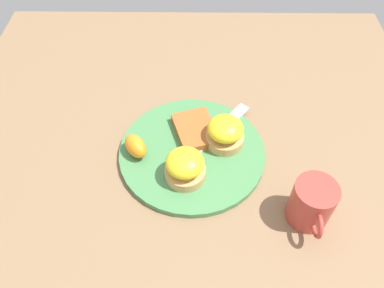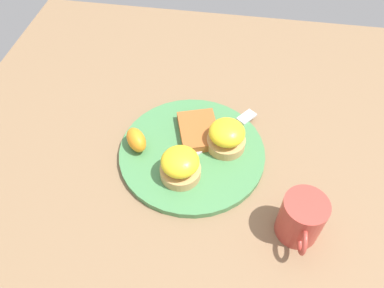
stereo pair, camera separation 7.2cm
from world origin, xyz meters
TOP-DOWN VIEW (x-y plane):
  - ground_plane at (0.00, 0.00)m, footprint 1.10×1.10m
  - plate at (0.00, 0.00)m, footprint 0.31×0.31m
  - sandwich_benedict_left at (0.07, -0.01)m, footprint 0.08×0.08m
  - sandwich_benedict_right at (-0.02, 0.07)m, footprint 0.08×0.08m
  - hashbrown_patty at (-0.05, 0.01)m, footprint 0.13×0.11m
  - orange_wedge at (0.01, -0.12)m, footprint 0.07×0.06m
  - fork at (-0.06, 0.06)m, footprint 0.18×0.14m
  - cup at (0.14, 0.21)m, footprint 0.11×0.08m

SIDE VIEW (x-z plane):
  - ground_plane at x=0.00m, z-range 0.00..0.00m
  - plate at x=0.00m, z-range 0.00..0.01m
  - fork at x=-0.06m, z-range 0.01..0.02m
  - hashbrown_patty at x=-0.05m, z-range 0.01..0.03m
  - orange_wedge at x=0.01m, z-range 0.01..0.06m
  - sandwich_benedict_left at x=0.07m, z-range 0.01..0.08m
  - sandwich_benedict_right at x=-0.02m, z-range 0.01..0.08m
  - cup at x=0.14m, z-range 0.00..0.09m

